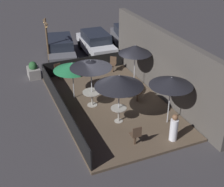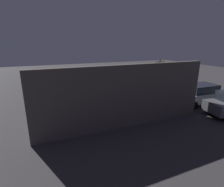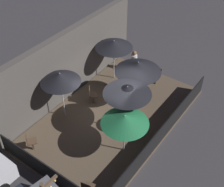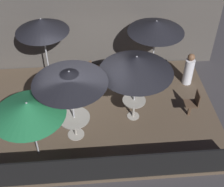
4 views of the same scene
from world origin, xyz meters
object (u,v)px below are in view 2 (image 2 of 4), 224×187
(patio_umbrella_1, at_px, (107,75))
(patio_umbrella_4, at_px, (137,81))
(patio_umbrella_3, at_px, (77,89))
(dining_table_0, at_px, (86,102))
(dining_table_1, at_px, (107,96))
(planter_box, at_px, (143,88))
(parked_car_0, at_px, (175,87))
(patio_chair_1, at_px, (141,90))
(patio_chair_3, at_px, (113,108))
(patron_0, at_px, (56,115))
(parked_car_1, at_px, (200,94))
(patio_umbrella_2, at_px, (116,78))
(light_post, at_px, (159,75))
(patio_chair_2, at_px, (163,101))
(patio_umbrella_0, at_px, (85,80))
(patio_chair_0, at_px, (58,106))

(patio_umbrella_1, height_order, patio_umbrella_4, patio_umbrella_4)
(patio_umbrella_3, distance_m, dining_table_0, 2.76)
(dining_table_1, bearing_deg, dining_table_0, 18.88)
(planter_box, height_order, parked_car_0, parked_car_0)
(patio_umbrella_3, height_order, patio_chair_1, patio_umbrella_3)
(dining_table_0, relative_size, patio_chair_3, 0.77)
(patio_chair_3, relative_size, patron_0, 0.75)
(parked_car_0, bearing_deg, parked_car_1, 102.94)
(parked_car_1, bearing_deg, patron_0, -0.85)
(patio_umbrella_2, height_order, light_post, light_post)
(patio_umbrella_4, relative_size, parked_car_0, 0.53)
(patio_chair_3, distance_m, patron_0, 3.57)
(patio_chair_3, height_order, patron_0, patron_0)
(patio_umbrella_2, height_order, patio_chair_2, patio_umbrella_2)
(planter_box, relative_size, light_post, 0.31)
(patio_umbrella_0, xyz_separation_m, patio_chair_3, (-1.36, 1.72, -1.60))
(dining_table_0, bearing_deg, parked_car_0, -176.66)
(patio_chair_3, height_order, parked_car_1, parked_car_1)
(patio_umbrella_1, xyz_separation_m, dining_table_0, (1.87, 0.64, -1.71))
(patio_umbrella_0, height_order, patio_chair_1, patio_umbrella_0)
(patio_umbrella_4, bearing_deg, parked_car_0, -154.60)
(planter_box, height_order, parked_car_1, parked_car_1)
(patio_chair_1, relative_size, light_post, 0.28)
(patio_umbrella_3, distance_m, dining_table_1, 4.20)
(patio_umbrella_0, bearing_deg, patio_chair_1, -165.59)
(patio_umbrella_0, distance_m, dining_table_0, 1.55)
(patio_umbrella_4, height_order, parked_car_0, patio_umbrella_4)
(patio_umbrella_3, relative_size, light_post, 0.71)
(patio_chair_1, bearing_deg, patio_chair_3, 24.87)
(patio_chair_1, bearing_deg, patron_0, 9.06)
(light_post, height_order, parked_car_1, light_post)
(patio_chair_3, height_order, parked_car_0, parked_car_0)
(patio_umbrella_1, height_order, patio_chair_0, patio_umbrella_1)
(patio_chair_1, height_order, planter_box, patio_chair_1)
(patio_chair_3, bearing_deg, light_post, -100.21)
(patio_chair_2, xyz_separation_m, patron_0, (7.44, -0.37, 0.05))
(patio_umbrella_0, xyz_separation_m, patio_umbrella_3, (0.96, 2.06, 0.01))
(patio_umbrella_1, height_order, patio_chair_2, patio_umbrella_1)
(patio_umbrella_4, relative_size, patio_chair_2, 2.61)
(patio_umbrella_3, xyz_separation_m, patio_chair_1, (-6.52, -3.49, -1.63))
(patio_umbrella_2, relative_size, parked_car_0, 0.43)
(patron_0, relative_size, parked_car_1, 0.29)
(patio_umbrella_2, xyz_separation_m, patio_umbrella_3, (3.92, 3.33, 0.31))
(patio_umbrella_4, relative_size, dining_table_1, 2.66)
(patio_umbrella_0, relative_size, dining_table_0, 3.25)
(patio_umbrella_4, height_order, dining_table_1, patio_umbrella_4)
(light_post, bearing_deg, planter_box, -52.71)
(patio_chair_1, bearing_deg, patio_umbrella_3, 16.11)
(patio_umbrella_3, height_order, patio_chair_0, patio_umbrella_3)
(patio_umbrella_3, xyz_separation_m, patio_umbrella_4, (-3.81, 0.15, 0.13))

